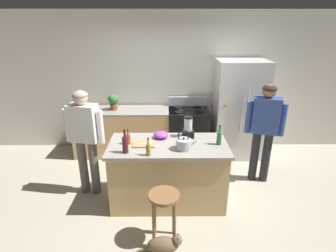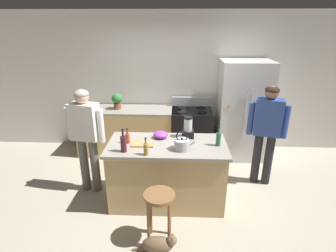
{
  "view_description": "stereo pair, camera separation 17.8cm",
  "coord_description": "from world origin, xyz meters",
  "px_view_note": "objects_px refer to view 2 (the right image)",
  "views": [
    {
      "loc": [
        -0.03,
        -3.28,
        2.47
      ],
      "look_at": [
        0.0,
        0.3,
        1.07
      ],
      "focal_mm": 28.27,
      "sensor_mm": 36.0,
      "label": 1
    },
    {
      "loc": [
        0.15,
        -3.28,
        2.47
      ],
      "look_at": [
        0.0,
        0.3,
        1.07
      ],
      "focal_mm": 28.27,
      "sensor_mm": 36.0,
      "label": 2
    }
  ],
  "objects_px": {
    "cutting_board": "(143,144)",
    "blender_appliance": "(188,129)",
    "bar_stool": "(159,205)",
    "kitchen_island": "(167,173)",
    "bottle_vinegar": "(146,149)",
    "cat": "(159,244)",
    "tea_kettle": "(182,144)",
    "bottle_wine": "(123,143)",
    "chef_knife": "(144,143)",
    "mixing_bowl": "(161,135)",
    "person_by_sink_right": "(267,127)",
    "stove_range": "(191,132)",
    "person_by_island_left": "(86,132)",
    "refrigerator": "(242,111)",
    "bottle_cooking_sauce": "(128,138)",
    "bottle_olive_oil": "(218,139)",
    "potted_plant": "(117,100)"
  },
  "relations": [
    {
      "from": "stove_range",
      "to": "bottle_cooking_sauce",
      "type": "height_order",
      "value": "bottle_cooking_sauce"
    },
    {
      "from": "bottle_wine",
      "to": "cutting_board",
      "type": "relative_size",
      "value": 1.05
    },
    {
      "from": "refrigerator",
      "to": "cat",
      "type": "bearing_deg",
      "value": -119.54
    },
    {
      "from": "bar_stool",
      "to": "cutting_board",
      "type": "xyz_separation_m",
      "value": [
        -0.28,
        0.77,
        0.41
      ]
    },
    {
      "from": "bottle_olive_oil",
      "to": "cutting_board",
      "type": "distance_m",
      "value": 1.03
    },
    {
      "from": "kitchen_island",
      "to": "bar_stool",
      "type": "relative_size",
      "value": 2.45
    },
    {
      "from": "cat",
      "to": "blender_appliance",
      "type": "bearing_deg",
      "value": 74.54
    },
    {
      "from": "kitchen_island",
      "to": "bottle_wine",
      "type": "bearing_deg",
      "value": -155.87
    },
    {
      "from": "bar_stool",
      "to": "bottle_vinegar",
      "type": "xyz_separation_m",
      "value": [
        -0.2,
        0.47,
        0.48
      ]
    },
    {
      "from": "cat",
      "to": "refrigerator",
      "type": "bearing_deg",
      "value": 60.46
    },
    {
      "from": "person_by_sink_right",
      "to": "cat",
      "type": "bearing_deg",
      "value": -135.89
    },
    {
      "from": "kitchen_island",
      "to": "chef_knife",
      "type": "height_order",
      "value": "chef_knife"
    },
    {
      "from": "refrigerator",
      "to": "bottle_wine",
      "type": "xyz_separation_m",
      "value": [
        -1.89,
        -1.74,
        0.11
      ]
    },
    {
      "from": "blender_appliance",
      "to": "mixing_bowl",
      "type": "relative_size",
      "value": 1.47
    },
    {
      "from": "kitchen_island",
      "to": "bottle_wine",
      "type": "relative_size",
      "value": 5.19
    },
    {
      "from": "bottle_wine",
      "to": "bottle_cooking_sauce",
      "type": "bearing_deg",
      "value": 89.53
    },
    {
      "from": "person_by_sink_right",
      "to": "chef_knife",
      "type": "bearing_deg",
      "value": -162.58
    },
    {
      "from": "person_by_sink_right",
      "to": "bottle_vinegar",
      "type": "height_order",
      "value": "person_by_sink_right"
    },
    {
      "from": "stove_range",
      "to": "bottle_olive_oil",
      "type": "distance_m",
      "value": 1.66
    },
    {
      "from": "kitchen_island",
      "to": "bar_stool",
      "type": "height_order",
      "value": "kitchen_island"
    },
    {
      "from": "kitchen_island",
      "to": "bottle_vinegar",
      "type": "xyz_separation_m",
      "value": [
        -0.25,
        -0.32,
        0.54
      ]
    },
    {
      "from": "refrigerator",
      "to": "chef_knife",
      "type": "height_order",
      "value": "refrigerator"
    },
    {
      "from": "bottle_vinegar",
      "to": "chef_knife",
      "type": "relative_size",
      "value": 1.07
    },
    {
      "from": "refrigerator",
      "to": "blender_appliance",
      "type": "distance_m",
      "value": 1.64
    },
    {
      "from": "refrigerator",
      "to": "person_by_island_left",
      "type": "xyz_separation_m",
      "value": [
        -2.54,
        -1.28,
        0.06
      ]
    },
    {
      "from": "blender_appliance",
      "to": "bar_stool",
      "type": "bearing_deg",
      "value": -108.02
    },
    {
      "from": "cat",
      "to": "tea_kettle",
      "type": "bearing_deg",
      "value": 72.91
    },
    {
      "from": "bottle_olive_oil",
      "to": "cutting_board",
      "type": "relative_size",
      "value": 0.92
    },
    {
      "from": "person_by_sink_right",
      "to": "blender_appliance",
      "type": "distance_m",
      "value": 1.26
    },
    {
      "from": "stove_range",
      "to": "person_by_island_left",
      "type": "relative_size",
      "value": 0.68
    },
    {
      "from": "bottle_olive_oil",
      "to": "bottle_wine",
      "type": "xyz_separation_m",
      "value": [
        -1.24,
        -0.23,
        0.02
      ]
    },
    {
      "from": "person_by_sink_right",
      "to": "mixing_bowl",
      "type": "xyz_separation_m",
      "value": [
        -1.61,
        -0.33,
        -0.02
      ]
    },
    {
      "from": "refrigerator",
      "to": "bottle_wine",
      "type": "relative_size",
      "value": 5.85
    },
    {
      "from": "person_by_sink_right",
      "to": "bottle_wine",
      "type": "xyz_separation_m",
      "value": [
        -2.06,
        -0.79,
        0.05
      ]
    },
    {
      "from": "bottle_olive_oil",
      "to": "bar_stool",
      "type": "bearing_deg",
      "value": -133.46
    },
    {
      "from": "blender_appliance",
      "to": "chef_knife",
      "type": "bearing_deg",
      "value": -154.86
    },
    {
      "from": "person_by_island_left",
      "to": "potted_plant",
      "type": "height_order",
      "value": "person_by_island_left"
    },
    {
      "from": "kitchen_island",
      "to": "refrigerator",
      "type": "distance_m",
      "value": 2.07
    },
    {
      "from": "bottle_wine",
      "to": "tea_kettle",
      "type": "distance_m",
      "value": 0.75
    },
    {
      "from": "chef_knife",
      "to": "blender_appliance",
      "type": "bearing_deg",
      "value": 7.4
    },
    {
      "from": "refrigerator",
      "to": "bottle_cooking_sauce",
      "type": "xyz_separation_m",
      "value": [
        -1.89,
        -1.49,
        0.07
      ]
    },
    {
      "from": "blender_appliance",
      "to": "mixing_bowl",
      "type": "height_order",
      "value": "blender_appliance"
    },
    {
      "from": "person_by_sink_right",
      "to": "bottle_vinegar",
      "type": "xyz_separation_m",
      "value": [
        -1.76,
        -0.87,
        0.02
      ]
    },
    {
      "from": "bottle_cooking_sauce",
      "to": "mixing_bowl",
      "type": "xyz_separation_m",
      "value": [
        0.44,
        0.2,
        -0.03
      ]
    },
    {
      "from": "chef_knife",
      "to": "potted_plant",
      "type": "bearing_deg",
      "value": 96.66
    },
    {
      "from": "bottle_cooking_sauce",
      "to": "cutting_board",
      "type": "relative_size",
      "value": 0.72
    },
    {
      "from": "bottle_olive_oil",
      "to": "bottle_cooking_sauce",
      "type": "bearing_deg",
      "value": 178.87
    },
    {
      "from": "person_by_sink_right",
      "to": "cutting_board",
      "type": "xyz_separation_m",
      "value": [
        -1.84,
        -0.57,
        -0.06
      ]
    },
    {
      "from": "cutting_board",
      "to": "blender_appliance",
      "type": "bearing_deg",
      "value": 24.43
    },
    {
      "from": "kitchen_island",
      "to": "bottle_wine",
      "type": "distance_m",
      "value": 0.83
    }
  ]
}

